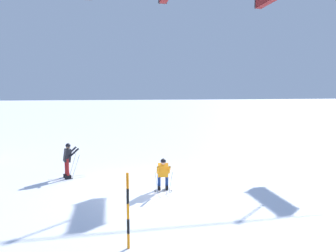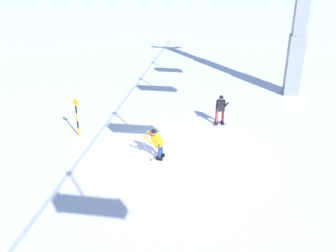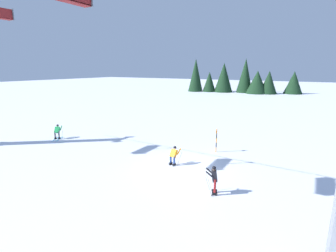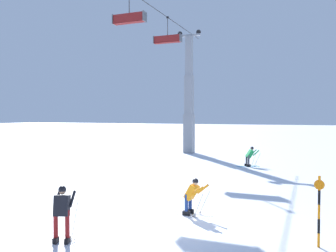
% 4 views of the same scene
% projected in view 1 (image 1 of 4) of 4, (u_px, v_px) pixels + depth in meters
% --- Properties ---
extents(ground_plane, '(260.00, 260.00, 0.00)m').
position_uv_depth(ground_plane, '(139.00, 189.00, 12.38)').
color(ground_plane, white).
extents(skier_carving_main, '(0.75, 1.80, 1.49)m').
position_uv_depth(skier_carving_main, '(163.00, 172.00, 12.05)').
color(skier_carving_main, white).
rests_on(skier_carving_main, ground_plane).
extents(trail_marker_pole, '(0.07, 0.28, 2.00)m').
position_uv_depth(trail_marker_pole, '(128.00, 208.00, 7.56)').
color(trail_marker_pole, orange).
rests_on(trail_marker_pole, ground_plane).
extents(skier_distant_downhill, '(1.67, 0.97, 1.67)m').
position_uv_depth(skier_distant_downhill, '(68.00, 158.00, 13.81)').
color(skier_distant_downhill, white).
rests_on(skier_distant_downhill, ground_plane).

